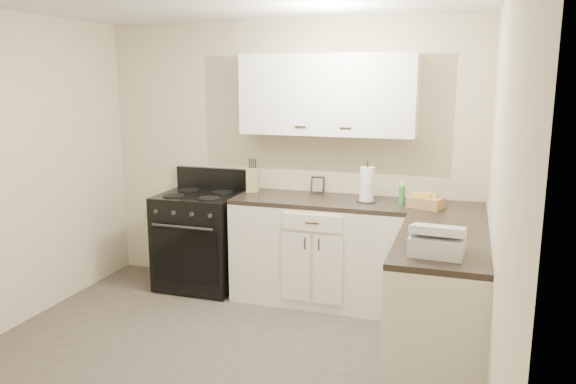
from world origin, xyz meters
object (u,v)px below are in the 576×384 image
(knife_block, at_px, (253,180))
(paper_towel, at_px, (367,185))
(wicker_basket, at_px, (426,202))
(stove, at_px, (200,240))
(countertop_grill, at_px, (437,244))

(knife_block, bearing_deg, paper_towel, -10.93)
(paper_towel, height_order, wicker_basket, paper_towel)
(stove, xyz_separation_m, wicker_basket, (2.08, -0.04, 0.52))
(wicker_basket, xyz_separation_m, countertop_grill, (0.16, -1.23, 0.01))
(stove, bearing_deg, knife_block, 15.10)
(stove, distance_m, wicker_basket, 2.15)
(paper_towel, distance_m, countertop_grill, 1.47)
(knife_block, distance_m, countertop_grill, 2.25)
(countertop_grill, bearing_deg, knife_block, 144.84)
(stove, bearing_deg, wicker_basket, -1.17)
(stove, bearing_deg, paper_towel, 1.11)
(paper_towel, bearing_deg, wicker_basket, -8.33)
(stove, height_order, paper_towel, paper_towel)
(knife_block, distance_m, paper_towel, 1.10)
(stove, xyz_separation_m, paper_towel, (1.58, 0.03, 0.63))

